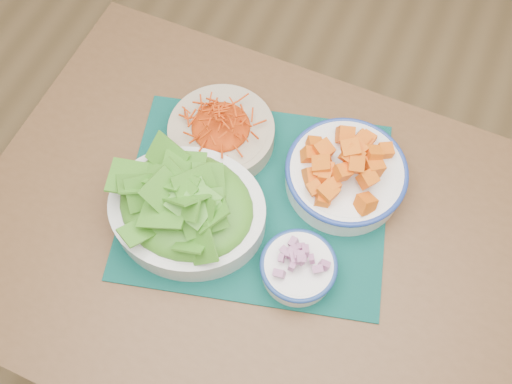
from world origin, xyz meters
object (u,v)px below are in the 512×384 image
at_px(placemat, 256,199).
at_px(carrot_bowl, 221,131).
at_px(table, 281,261).
at_px(lettuce_bowl, 186,206).
at_px(squash_bowl, 347,170).
at_px(onion_bowl, 299,266).

height_order(placemat, carrot_bowl, carrot_bowl).
distance_m(table, lettuce_bowl, 0.25).
bearing_deg(carrot_bowl, table, -38.16).
height_order(table, squash_bowl, squash_bowl).
bearing_deg(table, placemat, 142.78).
relative_size(carrot_bowl, lettuce_bowl, 0.70).
bearing_deg(onion_bowl, placemat, 140.47).
height_order(carrot_bowl, lettuce_bowl, lettuce_bowl).
height_order(table, onion_bowl, onion_bowl).
xyz_separation_m(table, squash_bowl, (0.06, 0.16, 0.16)).
height_order(placemat, lettuce_bowl, lettuce_bowl).
bearing_deg(table, lettuce_bowl, -172.00).
xyz_separation_m(carrot_bowl, lettuce_bowl, (0.02, -0.18, 0.02)).
relative_size(placemat, lettuce_bowl, 1.53).
xyz_separation_m(table, onion_bowl, (0.04, -0.04, 0.14)).
relative_size(table, lettuce_bowl, 3.62).
relative_size(carrot_bowl, squash_bowl, 0.87).
bearing_deg(squash_bowl, table, -109.80).
height_order(placemat, onion_bowl, onion_bowl).
distance_m(carrot_bowl, lettuce_bowl, 0.18).
distance_m(lettuce_bowl, onion_bowl, 0.23).
bearing_deg(carrot_bowl, lettuce_bowl, -84.60).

